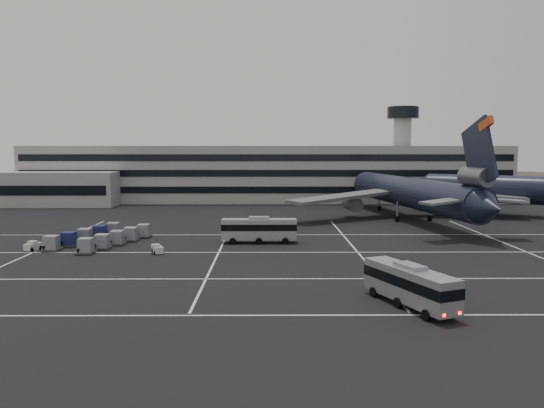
# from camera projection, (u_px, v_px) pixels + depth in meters

# --- Properties ---
(ground) EXTENTS (260.00, 260.00, 0.00)m
(ground) POSITION_uv_depth(u_px,v_px,m) (265.00, 259.00, 64.51)
(ground) COLOR black
(ground) RESTS_ON ground
(lane_markings) EXTENTS (90.00, 55.62, 0.01)m
(lane_markings) POSITION_uv_depth(u_px,v_px,m) (273.00, 258.00, 65.24)
(lane_markings) COLOR silver
(lane_markings) RESTS_ON ground
(terminal) EXTENTS (125.00, 26.00, 24.00)m
(terminal) POSITION_uv_depth(u_px,v_px,m) (255.00, 174.00, 134.52)
(terminal) COLOR gray
(terminal) RESTS_ON ground
(hills) EXTENTS (352.00, 180.00, 44.00)m
(hills) POSITION_uv_depth(u_px,v_px,m) (308.00, 206.00, 234.95)
(hills) COLOR #38332B
(hills) RESTS_ON ground
(trijet_main) EXTENTS (46.84, 57.56, 18.08)m
(trijet_main) POSITION_uv_depth(u_px,v_px,m) (411.00, 192.00, 98.53)
(trijet_main) COLOR black
(trijet_main) RESTS_ON ground
(bus_near) EXTENTS (6.22, 10.51, 3.67)m
(bus_near) POSITION_uv_depth(u_px,v_px,m) (410.00, 283.00, 44.85)
(bus_near) COLOR gray
(bus_near) RESTS_ON ground
(bus_far) EXTENTS (10.64, 2.73, 3.75)m
(bus_far) POSITION_uv_depth(u_px,v_px,m) (259.00, 229.00, 75.27)
(bus_far) COLOR gray
(bus_far) RESTS_ON ground
(tug_a) EXTENTS (1.98, 2.41, 1.35)m
(tug_a) POSITION_uv_depth(u_px,v_px,m) (32.00, 246.00, 69.63)
(tug_a) COLOR silver
(tug_a) RESTS_ON ground
(tug_b) EXTENTS (1.89, 2.27, 1.27)m
(tug_b) POSITION_uv_depth(u_px,v_px,m) (158.00, 249.00, 67.65)
(tug_b) COLOR silver
(tug_b) RESTS_ON ground
(uld_cluster) EXTENTS (12.37, 17.12, 2.02)m
(uld_cluster) POSITION_uv_depth(u_px,v_px,m) (101.00, 237.00, 74.56)
(uld_cluster) COLOR #2D2D30
(uld_cluster) RESTS_ON ground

